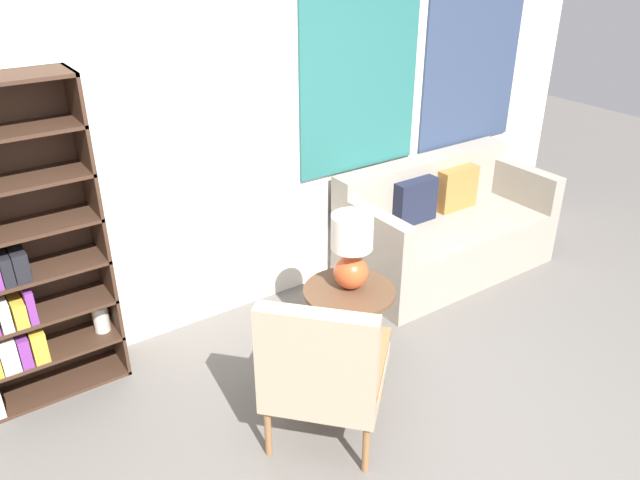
# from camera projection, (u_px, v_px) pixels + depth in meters

# --- Properties ---
(wall_back) EXTENTS (6.40, 0.08, 2.70)m
(wall_back) POSITION_uv_depth(u_px,v_px,m) (241.00, 121.00, 4.00)
(wall_back) COLOR white
(wall_back) RESTS_ON ground_plane
(armchair) EXTENTS (0.87, 0.86, 0.92)m
(armchair) POSITION_uv_depth(u_px,v_px,m) (322.00, 369.00, 3.14)
(armchair) COLOR olive
(armchair) RESTS_ON ground_plane
(couch) EXTENTS (1.67, 0.81, 0.85)m
(couch) POSITION_uv_depth(u_px,v_px,m) (442.00, 230.00, 4.92)
(couch) COLOR #9E9384
(couch) RESTS_ON ground_plane
(side_table) EXTENTS (0.56, 0.56, 0.51)m
(side_table) POSITION_uv_depth(u_px,v_px,m) (349.00, 297.00, 3.79)
(side_table) COLOR brown
(side_table) RESTS_ON ground_plane
(table_lamp) EXTENTS (0.25, 0.25, 0.48)m
(table_lamp) POSITION_uv_depth(u_px,v_px,m) (352.00, 249.00, 3.68)
(table_lamp) COLOR #C65128
(table_lamp) RESTS_ON side_table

